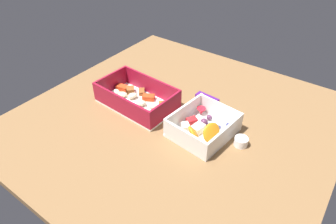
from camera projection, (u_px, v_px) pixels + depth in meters
The scene contains 5 objects.
table_surface at pixel (177, 121), 81.95cm from camera, with size 80.00×80.00×2.00cm, color brown.
pasta_container at pixel (138, 99), 85.21cm from camera, with size 22.59×14.32×6.21cm.
fruit_bowl at pixel (203, 127), 75.45cm from camera, with size 15.01×16.64×5.90cm.
candy_bar at pixel (207, 98), 87.86cm from camera, with size 7.00×2.40×1.20cm, color #51197A.
paper_cup_liner at pixel (241, 142), 72.53cm from camera, with size 3.32×3.32×2.19cm, color white.
Camera 1 is at (35.30, -52.64, 53.07)cm, focal length 32.01 mm.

